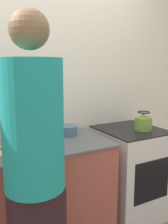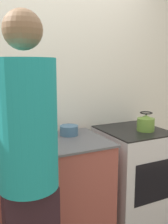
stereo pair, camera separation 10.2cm
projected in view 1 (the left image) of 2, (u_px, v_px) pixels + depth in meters
name	position (u px, v px, depth m)	size (l,w,h in m)	color
wall_back	(32.00, 90.00, 2.31)	(8.00, 0.05, 2.60)	silver
counter	(10.00, 204.00, 1.96)	(1.67, 0.64, 0.90)	#9E4C42
oven	(129.00, 172.00, 2.55)	(0.58, 0.64, 0.91)	silver
person	(34.00, 165.00, 1.38)	(0.37, 0.61, 1.80)	black
cutting_board	(19.00, 149.00, 1.88)	(0.34, 0.23, 0.02)	tan
knife	(13.00, 147.00, 1.87)	(0.20, 0.04, 0.01)	silver
kettle	(143.00, 122.00, 2.41)	(0.17, 0.17, 0.18)	olive
bowl_prep	(68.00, 131.00, 2.27)	(0.17, 0.17, 0.09)	#426684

